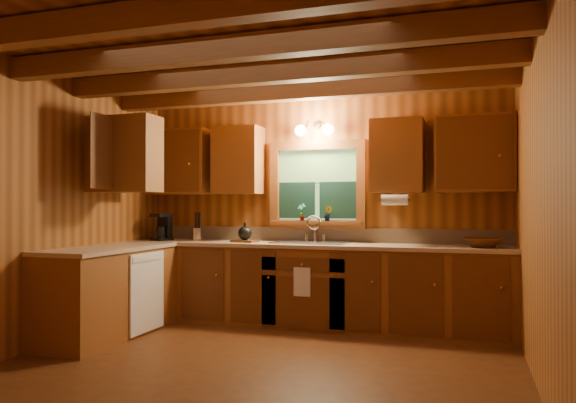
# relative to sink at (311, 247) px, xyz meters

# --- Properties ---
(room) EXTENTS (4.20, 4.20, 4.20)m
(room) POSITION_rel_sink_xyz_m (0.00, -1.60, 0.44)
(room) COLOR #532D14
(room) RESTS_ON ground
(ceiling_beams) EXTENTS (4.20, 2.54, 0.18)m
(ceiling_beams) POSITION_rel_sink_xyz_m (0.00, -1.60, 1.63)
(ceiling_beams) COLOR brown
(ceiling_beams) RESTS_ON room
(base_cabinets) EXTENTS (4.20, 2.22, 0.86)m
(base_cabinets) POSITION_rel_sink_xyz_m (-0.49, -0.32, -0.43)
(base_cabinets) COLOR brown
(base_cabinets) RESTS_ON ground
(countertop) EXTENTS (4.20, 2.24, 0.04)m
(countertop) POSITION_rel_sink_xyz_m (-0.48, -0.31, 0.02)
(countertop) COLOR tan
(countertop) RESTS_ON base_cabinets
(backsplash) EXTENTS (4.20, 0.02, 0.16)m
(backsplash) POSITION_rel_sink_xyz_m (0.00, 0.28, 0.12)
(backsplash) COLOR tan
(backsplash) RESTS_ON room
(dishwasher_panel) EXTENTS (0.02, 0.60, 0.80)m
(dishwasher_panel) POSITION_rel_sink_xyz_m (-1.47, -0.92, -0.43)
(dishwasher_panel) COLOR white
(dishwasher_panel) RESTS_ON base_cabinets
(upper_cabinets) EXTENTS (4.19, 1.77, 0.78)m
(upper_cabinets) POSITION_rel_sink_xyz_m (-0.56, -0.18, 0.98)
(upper_cabinets) COLOR brown
(upper_cabinets) RESTS_ON room
(window) EXTENTS (1.12, 0.08, 1.00)m
(window) POSITION_rel_sink_xyz_m (0.00, 0.26, 0.67)
(window) COLOR brown
(window) RESTS_ON room
(window_sill) EXTENTS (1.06, 0.14, 0.04)m
(window_sill) POSITION_rel_sink_xyz_m (0.00, 0.22, 0.26)
(window_sill) COLOR brown
(window_sill) RESTS_ON room
(wall_sconce) EXTENTS (0.45, 0.21, 0.17)m
(wall_sconce) POSITION_rel_sink_xyz_m (0.00, 0.14, 1.31)
(wall_sconce) COLOR black
(wall_sconce) RESTS_ON room
(paper_towel_roll) EXTENTS (0.27, 0.11, 0.11)m
(paper_towel_roll) POSITION_rel_sink_xyz_m (0.92, -0.07, 0.51)
(paper_towel_roll) COLOR white
(paper_towel_roll) RESTS_ON upper_cabinets
(dish_towel) EXTENTS (0.18, 0.01, 0.30)m
(dish_towel) POSITION_rel_sink_xyz_m (0.00, -0.34, -0.34)
(dish_towel) COLOR white
(dish_towel) RESTS_ON base_cabinets
(sink) EXTENTS (0.82, 0.48, 0.43)m
(sink) POSITION_rel_sink_xyz_m (0.00, 0.00, 0.00)
(sink) COLOR silver
(sink) RESTS_ON countertop
(coffee_maker) EXTENTS (0.18, 0.23, 0.32)m
(coffee_maker) POSITION_rel_sink_xyz_m (-1.81, -0.05, 0.20)
(coffee_maker) COLOR black
(coffee_maker) RESTS_ON countertop
(utensil_crock) EXTENTS (0.12, 0.12, 0.33)m
(utensil_crock) POSITION_rel_sink_xyz_m (-1.42, 0.05, 0.13)
(utensil_crock) COLOR silver
(utensil_crock) RESTS_ON countertop
(cutting_board) EXTENTS (0.29, 0.23, 0.02)m
(cutting_board) POSITION_rel_sink_xyz_m (-0.76, -0.06, 0.06)
(cutting_board) COLOR #582E12
(cutting_board) RESTS_ON countertop
(teakettle) EXTENTS (0.16, 0.16, 0.20)m
(teakettle) POSITION_rel_sink_xyz_m (-0.76, -0.06, 0.15)
(teakettle) COLOR black
(teakettle) RESTS_ON cutting_board
(wicker_basket) EXTENTS (0.41, 0.41, 0.09)m
(wicker_basket) POSITION_rel_sink_xyz_m (1.78, -0.08, 0.09)
(wicker_basket) COLOR #48230C
(wicker_basket) RESTS_ON countertop
(potted_plant_left) EXTENTS (0.12, 0.11, 0.20)m
(potted_plant_left) POSITION_rel_sink_xyz_m (-0.16, 0.18, 0.38)
(potted_plant_left) COLOR #582E12
(potted_plant_left) RESTS_ON window_sill
(potted_plant_right) EXTENTS (0.10, 0.09, 0.17)m
(potted_plant_right) POSITION_rel_sink_xyz_m (0.14, 0.21, 0.37)
(potted_plant_right) COLOR #582E12
(potted_plant_right) RESTS_ON window_sill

